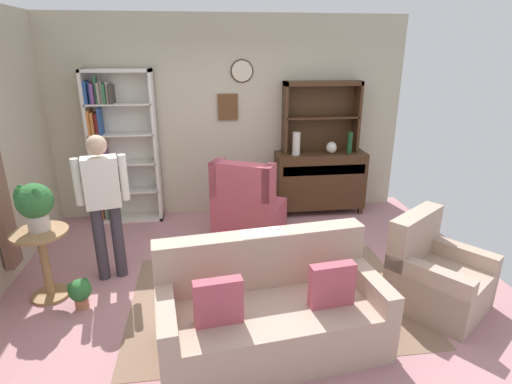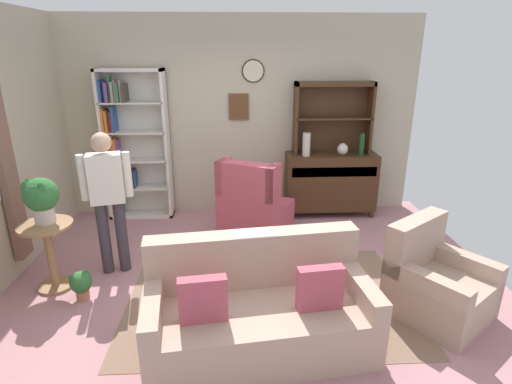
# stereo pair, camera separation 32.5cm
# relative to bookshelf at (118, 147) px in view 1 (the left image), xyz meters

# --- Properties ---
(ground_plane) EXTENTS (5.40, 4.60, 0.02)m
(ground_plane) POSITION_rel_bookshelf_xyz_m (1.58, -1.94, -1.08)
(ground_plane) COLOR #B27A7F
(wall_back) EXTENTS (5.00, 0.09, 2.80)m
(wall_back) POSITION_rel_bookshelf_xyz_m (1.58, 0.19, 0.34)
(wall_back) COLOR #BCB299
(wall_back) RESTS_ON ground_plane
(area_rug) EXTENTS (2.76, 1.88, 0.01)m
(area_rug) POSITION_rel_bookshelf_xyz_m (1.78, -2.24, -1.06)
(area_rug) COLOR #846651
(area_rug) RESTS_ON ground_plane
(bookshelf) EXTENTS (0.90, 0.30, 2.10)m
(bookshelf) POSITION_rel_bookshelf_xyz_m (0.00, 0.00, 0.00)
(bookshelf) COLOR silver
(bookshelf) RESTS_ON ground_plane
(sideboard) EXTENTS (1.30, 0.45, 0.92)m
(sideboard) POSITION_rel_bookshelf_xyz_m (2.85, -0.08, -0.56)
(sideboard) COLOR #422816
(sideboard) RESTS_ON ground_plane
(sideboard_hutch) EXTENTS (1.10, 0.26, 1.00)m
(sideboard_hutch) POSITION_rel_bookshelf_xyz_m (2.85, 0.02, 0.49)
(sideboard_hutch) COLOR #422816
(sideboard_hutch) RESTS_ON sideboard
(vase_tall) EXTENTS (0.11, 0.11, 0.32)m
(vase_tall) POSITION_rel_bookshelf_xyz_m (2.46, -0.16, 0.01)
(vase_tall) COLOR beige
(vase_tall) RESTS_ON sideboard
(vase_round) EXTENTS (0.15, 0.15, 0.17)m
(vase_round) POSITION_rel_bookshelf_xyz_m (2.98, -0.15, -0.06)
(vase_round) COLOR beige
(vase_round) RESTS_ON sideboard
(bottle_wine) EXTENTS (0.07, 0.07, 0.31)m
(bottle_wine) POSITION_rel_bookshelf_xyz_m (3.24, -0.17, 0.01)
(bottle_wine) COLOR #194223
(bottle_wine) RESTS_ON sideboard
(couch_floral) EXTENTS (1.89, 1.06, 0.90)m
(couch_floral) POSITION_rel_bookshelf_xyz_m (1.64, -2.89, -0.76)
(couch_floral) COLOR tan
(couch_floral) RESTS_ON ground_plane
(armchair_floral) EXTENTS (1.07, 1.07, 0.88)m
(armchair_floral) POSITION_rel_bookshelf_xyz_m (3.30, -2.54, -0.78)
(armchair_floral) COLOR tan
(armchair_floral) RESTS_ON ground_plane
(wingback_chair) EXTENTS (1.06, 1.07, 1.05)m
(wingback_chair) POSITION_rel_bookshelf_xyz_m (1.69, -0.81, -0.69)
(wingback_chair) COLOR #B74C5B
(wingback_chair) RESTS_ON ground_plane
(plant_stand) EXTENTS (0.52, 0.52, 0.71)m
(plant_stand) POSITION_rel_bookshelf_xyz_m (-0.42, -1.92, -0.63)
(plant_stand) COLOR #997047
(plant_stand) RESTS_ON ground_plane
(potted_plant_large) EXTENTS (0.33, 0.33, 0.46)m
(potted_plant_large) POSITION_rel_bookshelf_xyz_m (-0.43, -1.88, -0.09)
(potted_plant_large) COLOR beige
(potted_plant_large) RESTS_ON plant_stand
(potted_plant_small) EXTENTS (0.21, 0.21, 0.30)m
(potted_plant_small) POSITION_rel_bookshelf_xyz_m (-0.06, -2.15, -0.90)
(potted_plant_small) COLOR #AD6B4C
(potted_plant_small) RESTS_ON ground_plane
(person_reading) EXTENTS (0.52, 0.27, 1.56)m
(person_reading) POSITION_rel_bookshelf_xyz_m (0.13, -1.61, -0.16)
(person_reading) COLOR #38333D
(person_reading) RESTS_ON ground_plane
(coffee_table) EXTENTS (0.80, 0.50, 0.42)m
(coffee_table) POSITION_rel_bookshelf_xyz_m (1.67, -1.95, -0.72)
(coffee_table) COLOR #422816
(coffee_table) RESTS_ON ground_plane
(book_stack) EXTENTS (0.23, 0.16, 0.09)m
(book_stack) POSITION_rel_bookshelf_xyz_m (1.69, -1.96, -0.60)
(book_stack) COLOR #3F3833
(book_stack) RESTS_ON coffee_table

